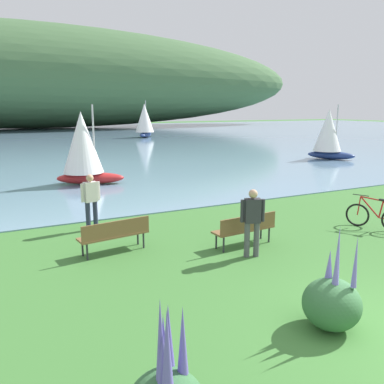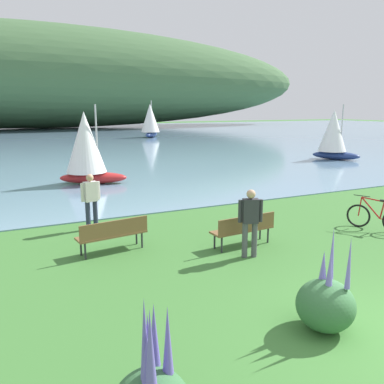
# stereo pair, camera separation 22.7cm
# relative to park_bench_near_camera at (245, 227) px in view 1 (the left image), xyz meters

# --- Properties ---
(bay_water) EXTENTS (180.00, 80.00, 0.04)m
(bay_water) POSITION_rel_park_bench_near_camera_xyz_m (0.00, 44.18, -0.50)
(bay_water) COLOR #6B8EA8
(bay_water) RESTS_ON ground
(distant_hillside) EXTENTS (110.70, 28.00, 18.28)m
(distant_hillside) POSITION_rel_park_bench_near_camera_xyz_m (1.45, 69.96, 8.66)
(distant_hillside) COLOR #42663D
(distant_hillside) RESTS_ON bay_water
(park_bench_near_camera) EXTENTS (1.83, 0.62, 0.88)m
(park_bench_near_camera) POSITION_rel_park_bench_near_camera_xyz_m (0.00, 0.00, 0.00)
(park_bench_near_camera) COLOR brown
(park_bench_near_camera) RESTS_ON ground
(park_bench_further_along) EXTENTS (1.85, 0.72, 0.88)m
(park_bench_further_along) POSITION_rel_park_bench_near_camera_xyz_m (-3.25, 1.06, 0.00)
(park_bench_further_along) COLOR brown
(park_bench_further_along) RESTS_ON ground
(bicycle_leaning_near_bench) EXTENTS (0.80, 1.63, 1.01)m
(bicycle_leaning_near_bench) POSITION_rel_park_bench_near_camera_xyz_m (4.40, -0.50, -0.12)
(bicycle_leaning_near_bench) COLOR black
(bicycle_leaning_near_bench) RESTS_ON ground
(person_at_shoreline) EXTENTS (0.60, 0.30, 1.71)m
(person_at_shoreline) POSITION_rel_park_bench_near_camera_xyz_m (-3.34, 3.30, 0.46)
(person_at_shoreline) COLOR #282D47
(person_at_shoreline) RESTS_ON ground
(person_on_the_grass) EXTENTS (0.58, 0.34, 1.71)m
(person_on_the_grass) POSITION_rel_park_bench_near_camera_xyz_m (-0.29, -0.70, 0.46)
(person_on_the_grass) COLOR #4C4C51
(person_on_the_grass) RESTS_ON ground
(echium_bush_closest_to_camera) EXTENTS (0.97, 0.97, 1.74)m
(echium_bush_closest_to_camera) POSITION_rel_park_bench_near_camera_xyz_m (-0.99, -4.01, -0.06)
(echium_bush_closest_to_camera) COLOR #386B3D
(echium_bush_closest_to_camera) RESTS_ON ground
(sailboat_mid_bay) EXTENTS (2.81, 3.25, 3.85)m
(sailboat_mid_bay) POSITION_rel_park_bench_near_camera_xyz_m (15.66, 12.70, 1.33)
(sailboat_mid_bay) COLOR navy
(sailboat_mid_bay) RESTS_ON bay_water
(sailboat_toward_hillside) EXTENTS (3.35, 3.82, 4.56)m
(sailboat_toward_hillside) POSITION_rel_park_bench_near_camera_xyz_m (11.26, 38.97, 1.66)
(sailboat_toward_hillside) COLOR navy
(sailboat_toward_hillside) RESTS_ON bay_water
(sailboat_far_off) EXTENTS (3.32, 2.47, 3.77)m
(sailboat_far_off) POSITION_rel_park_bench_near_camera_xyz_m (-2.01, 10.72, 1.29)
(sailboat_far_off) COLOR #B22323
(sailboat_far_off) RESTS_ON bay_water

